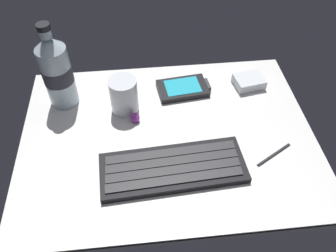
% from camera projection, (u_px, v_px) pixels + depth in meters
% --- Properties ---
extents(ground_plane, '(0.64, 0.48, 0.03)m').
position_uv_depth(ground_plane, '(168.00, 139.00, 0.76)').
color(ground_plane, silver).
extents(keyboard, '(0.30, 0.13, 0.02)m').
position_uv_depth(keyboard, '(172.00, 168.00, 0.69)').
color(keyboard, black).
rests_on(keyboard, ground_plane).
extents(handheld_device, '(0.13, 0.09, 0.02)m').
position_uv_depth(handheld_device, '(183.00, 88.00, 0.85)').
color(handheld_device, black).
rests_on(handheld_device, ground_plane).
extents(juice_cup, '(0.06, 0.06, 0.09)m').
position_uv_depth(juice_cup, '(124.00, 97.00, 0.78)').
color(juice_cup, silver).
rests_on(juice_cup, ground_plane).
extents(water_bottle, '(0.07, 0.07, 0.21)m').
position_uv_depth(water_bottle, '(57.00, 71.00, 0.76)').
color(water_bottle, silver).
rests_on(water_bottle, ground_plane).
extents(charger_block, '(0.08, 0.07, 0.02)m').
position_uv_depth(charger_block, '(249.00, 82.00, 0.86)').
color(charger_block, silver).
rests_on(charger_block, ground_plane).
extents(trackball_mouse, '(0.02, 0.02, 0.02)m').
position_uv_depth(trackball_mouse, '(135.00, 118.00, 0.77)').
color(trackball_mouse, purple).
rests_on(trackball_mouse, ground_plane).
extents(stylus_pen, '(0.09, 0.05, 0.01)m').
position_uv_depth(stylus_pen, '(274.00, 154.00, 0.71)').
color(stylus_pen, '#26262B').
rests_on(stylus_pen, ground_plane).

